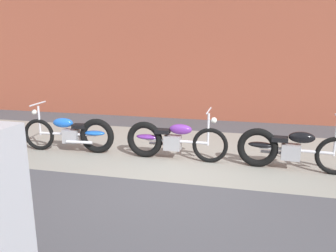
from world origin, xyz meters
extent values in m
plane|color=#47474C|center=(0.00, 0.00, 0.00)|extent=(80.00, 80.00, 0.00)
cube|color=gray|center=(0.00, 1.75, 0.00)|extent=(36.00, 3.50, 0.01)
cube|color=brown|center=(0.00, 5.20, 3.13)|extent=(36.00, 0.50, 6.26)
torus|color=black|center=(-3.11, 1.06, 0.34)|extent=(0.68, 0.13, 0.68)
torus|color=black|center=(-1.81, 1.16, 0.36)|extent=(0.74, 0.19, 0.73)
cylinder|color=silver|center=(-2.46, 1.11, 0.38)|extent=(1.24, 0.15, 0.06)
cube|color=#99999E|center=(-2.38, 1.12, 0.34)|extent=(0.34, 0.24, 0.28)
ellipsoid|color=blue|center=(-2.54, 1.11, 0.62)|extent=(0.45, 0.22, 0.20)
ellipsoid|color=blue|center=(-1.86, 1.16, 0.42)|extent=(0.45, 0.21, 0.10)
cube|color=black|center=(-2.18, 1.13, 0.56)|extent=(0.29, 0.22, 0.08)
cylinder|color=silver|center=(-3.07, 1.06, 0.65)|extent=(0.05, 0.05, 0.62)
cylinder|color=silver|center=(-3.07, 1.06, 1.01)|extent=(0.08, 0.58, 0.03)
sphere|color=white|center=(-3.17, 1.06, 0.83)|extent=(0.11, 0.11, 0.11)
cylinder|color=silver|center=(-2.13, 0.99, 0.26)|extent=(0.55, 0.10, 0.06)
torus|color=black|center=(0.53, 1.12, 0.34)|extent=(0.68, 0.09, 0.68)
torus|color=black|center=(-0.77, 1.13, 0.36)|extent=(0.73, 0.14, 0.73)
cylinder|color=silver|center=(-0.12, 1.13, 0.38)|extent=(1.24, 0.07, 0.06)
cube|color=#99999E|center=(-0.20, 1.13, 0.34)|extent=(0.32, 0.22, 0.28)
ellipsoid|color=#6B2D93|center=(-0.04, 1.13, 0.62)|extent=(0.44, 0.19, 0.20)
ellipsoid|color=#6B2D93|center=(-0.72, 1.13, 0.42)|extent=(0.44, 0.18, 0.10)
cube|color=black|center=(-0.40, 1.13, 0.56)|extent=(0.28, 0.20, 0.08)
cylinder|color=silver|center=(0.49, 1.12, 0.65)|extent=(0.04, 0.04, 0.62)
cylinder|color=silver|center=(0.49, 1.12, 1.01)|extent=(0.04, 0.58, 0.03)
sphere|color=white|center=(0.59, 1.12, 0.83)|extent=(0.11, 0.11, 0.11)
cylinder|color=silver|center=(-0.44, 1.28, 0.26)|extent=(0.55, 0.07, 0.06)
torus|color=black|center=(2.70, 1.00, 0.34)|extent=(0.68, 0.13, 0.68)
torus|color=black|center=(1.40, 1.10, 0.36)|extent=(0.74, 0.19, 0.73)
cylinder|color=silver|center=(2.05, 1.05, 0.38)|extent=(1.24, 0.15, 0.06)
cube|color=#99999E|center=(1.97, 1.05, 0.34)|extent=(0.34, 0.24, 0.28)
ellipsoid|color=black|center=(2.13, 1.04, 0.62)|extent=(0.45, 0.22, 0.20)
ellipsoid|color=black|center=(1.45, 1.09, 0.42)|extent=(0.45, 0.21, 0.10)
cube|color=black|center=(1.77, 1.07, 0.56)|extent=(0.29, 0.22, 0.08)
cylinder|color=silver|center=(2.66, 1.00, 0.65)|extent=(0.05, 0.05, 0.62)
cylinder|color=silver|center=(1.74, 1.22, 0.26)|extent=(0.55, 0.10, 0.06)
camera|label=1|loc=(1.14, -4.79, 2.11)|focal=34.65mm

